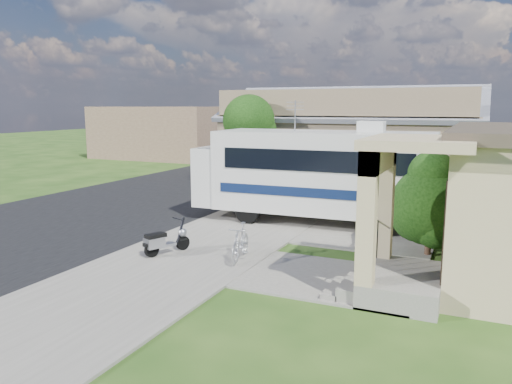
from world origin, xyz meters
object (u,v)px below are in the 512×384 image
at_px(bicycle, 240,244).
at_px(van, 278,153).
at_px(pickup_truck, 241,163).
at_px(shrub, 433,203).
at_px(scooter, 164,241).
at_px(garden_hose, 368,273).
at_px(motorhome, 315,172).

xyz_separation_m(bicycle, van, (-7.15, 20.48, 0.38)).
height_order(bicycle, pickup_truck, pickup_truck).
bearing_deg(bicycle, shrub, 19.26).
xyz_separation_m(scooter, pickup_truck, (-4.58, 14.14, 0.46)).
bearing_deg(van, pickup_truck, -87.29).
bearing_deg(pickup_truck, scooter, 99.28).
relative_size(shrub, scooter, 2.10).
xyz_separation_m(shrub, scooter, (-6.59, -3.05, -1.04)).
height_order(bicycle, van, van).
bearing_deg(scooter, van, 125.98).
height_order(shrub, garden_hose, shrub).
bearing_deg(bicycle, motorhome, 74.75).
bearing_deg(garden_hose, shrub, 64.04).
bearing_deg(motorhome, scooter, -116.68).
relative_size(shrub, garden_hose, 6.40).
bearing_deg(garden_hose, bicycle, -176.74).
bearing_deg(bicycle, pickup_truck, 104.90).
distance_m(motorhome, pickup_truck, 11.18).
relative_size(motorhome, shrub, 2.87).
bearing_deg(scooter, garden_hose, 28.89).
bearing_deg(bicycle, scooter, -179.51).
relative_size(shrub, van, 0.49).
height_order(shrub, van, shrub).
height_order(shrub, bicycle, shrub).
height_order(van, garden_hose, van).
relative_size(scooter, bicycle, 0.88).
distance_m(motorhome, bicycle, 5.26).
bearing_deg(bicycle, van, 98.19).
bearing_deg(pickup_truck, van, -94.64).
xyz_separation_m(motorhome, van, (-7.52, 15.40, -0.95)).
distance_m(bicycle, garden_hose, 3.33).
relative_size(bicycle, van, 0.27).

